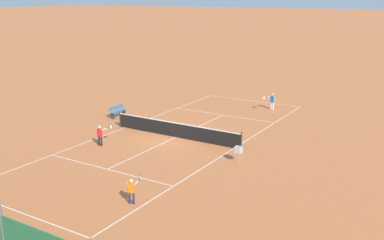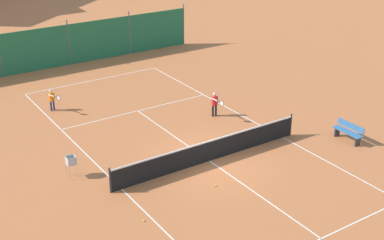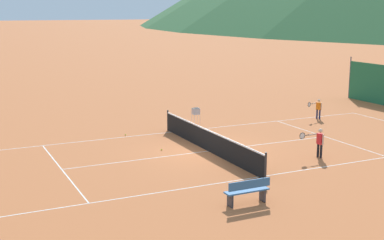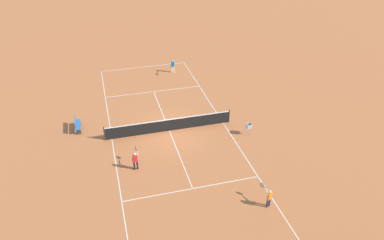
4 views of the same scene
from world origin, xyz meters
The scene contains 10 objects.
ground_plane centered at (0.00, 0.00, 0.00)m, with size 600.00×600.00×0.00m, color #BC6638.
court_line_markings centered at (0.00, 0.00, 0.00)m, with size 8.25×23.85×0.01m.
tennis_net centered at (0.00, 0.00, 0.50)m, with size 9.18×0.08×1.06m.
windscreen_fence_far centered at (0.00, 15.50, 1.31)m, with size 17.28×0.08×2.90m.
player_far_baseline centered at (2.91, 3.70, 0.72)m, with size 0.42×1.03×1.24m.
player_near_baseline centered at (-3.59, 8.81, 0.67)m, with size 0.37×1.01×1.14m.
tennis_ball_service_box centered at (-4.43, -2.33, 0.03)m, with size 0.07×0.07×0.07m, color #CCE033.
tennis_ball_mid_court centered at (-1.00, -1.80, 0.03)m, with size 0.07×0.07×0.07m, color #CCE033.
ball_hopper centered at (-5.30, 1.95, 0.66)m, with size 0.36×0.36×0.89m.
courtside_bench centered at (6.34, -1.85, 0.45)m, with size 0.36×1.50×0.84m.
Camera 2 is at (-11.49, -16.12, 10.76)m, focal length 50.00 mm.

